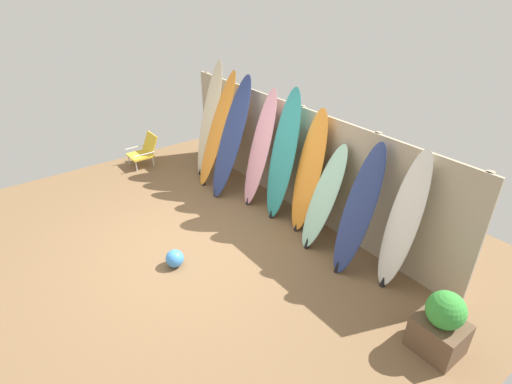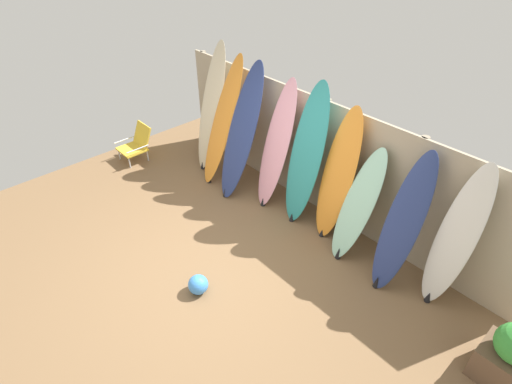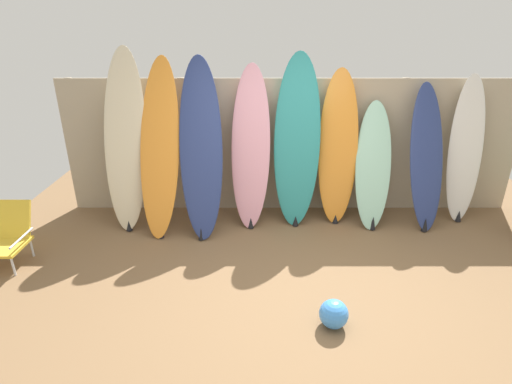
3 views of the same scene
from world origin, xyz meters
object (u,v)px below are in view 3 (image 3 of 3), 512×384
surfboard_white_8 (465,151)px  beach_chair (5,234)px  surfboard_cream_0 (126,141)px  surfboard_navy_2 (201,148)px  surfboard_teal_4 (297,142)px  beach_ball (334,314)px  surfboard_pink_3 (251,148)px  surfboard_orange_5 (338,149)px  surfboard_orange_1 (160,148)px  surfboard_seafoam_6 (373,167)px  surfboard_navy_7 (426,159)px

surfboard_white_8 → beach_chair: bearing=-168.4°
surfboard_cream_0 → surfboard_navy_2: size_ratio=1.05×
surfboard_teal_4 → beach_ball: surfboard_teal_4 is taller
surfboard_cream_0 → beach_chair: 1.66m
surfboard_pink_3 → surfboard_teal_4: (0.58, 0.01, 0.07)m
surfboard_pink_3 → surfboard_teal_4: size_ratio=0.93×
beach_ball → surfboard_white_8: bearing=47.0°
surfboard_white_8 → surfboard_orange_5: bearing=-178.9°
surfboard_navy_2 → beach_ball: bearing=-54.7°
surfboard_orange_1 → beach_ball: size_ratio=8.28×
surfboard_pink_3 → surfboard_seafoam_6: surfboard_pink_3 is taller
surfboard_seafoam_6 → beach_ball: (-0.82, -2.03, -0.63)m
beach_chair → surfboard_orange_1: bearing=37.5°
surfboard_navy_2 → surfboard_white_8: (3.36, 0.28, -0.12)m
surfboard_pink_3 → surfboard_orange_5: size_ratio=1.03×
surfboard_seafoam_6 → beach_chair: bearing=-167.0°
surfboard_orange_1 → surfboard_orange_5: 2.23m
surfboard_teal_4 → surfboard_orange_5: 0.55m
surfboard_pink_3 → surfboard_white_8: (2.76, 0.11, -0.07)m
surfboard_orange_1 → surfboard_orange_5: bearing=5.8°
surfboard_white_8 → surfboard_cream_0: bearing=-177.9°
surfboard_seafoam_6 → surfboard_orange_1: bearing=-177.5°
surfboard_pink_3 → surfboard_seafoam_6: 1.57m
surfboard_orange_5 → surfboard_cream_0: bearing=-177.3°
surfboard_orange_1 → surfboard_white_8: 3.87m
surfboard_seafoam_6 → surfboard_navy_2: bearing=-176.3°
surfboard_orange_1 → surfboard_navy_7: (3.30, 0.09, -0.16)m
surfboard_navy_2 → surfboard_orange_5: bearing=8.3°
surfboard_navy_2 → surfboard_navy_7: 2.81m
surfboard_orange_1 → beach_chair: size_ratio=3.26×
surfboard_seafoam_6 → surfboard_white_8: bearing=6.7°
beach_chair → surfboard_seafoam_6: bearing=21.8°
surfboard_teal_4 → surfboard_cream_0: bearing=-178.3°
surfboard_teal_4 → beach_chair: 3.48m
beach_ball → beach_chair: bearing=162.8°
surfboard_cream_0 → surfboard_seafoam_6: surfboard_cream_0 is taller
surfboard_navy_2 → surfboard_teal_4: (1.18, 0.19, 0.02)m
surfboard_navy_2 → surfboard_pink_3: 0.63m
surfboard_orange_5 → surfboard_navy_2: bearing=-171.7°
surfboard_navy_2 → beach_chair: size_ratio=3.28×
surfboard_orange_5 → surfboard_seafoam_6: bearing=-13.9°
surfboard_orange_1 → surfboard_navy_2: 0.50m
surfboard_navy_2 → surfboard_seafoam_6: surfboard_navy_2 is taller
surfboard_teal_4 → surfboard_navy_7: size_ratio=1.20×
surfboard_orange_1 → beach_ball: bearing=-46.0°
surfboard_orange_5 → surfboard_seafoam_6: 0.50m
surfboard_pink_3 → surfboard_teal_4: bearing=1.4°
surfboard_teal_4 → beach_ball: 2.28m
surfboard_navy_7 → beach_chair: surfboard_navy_7 is taller
surfboard_navy_7 → surfboard_white_8: 0.58m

